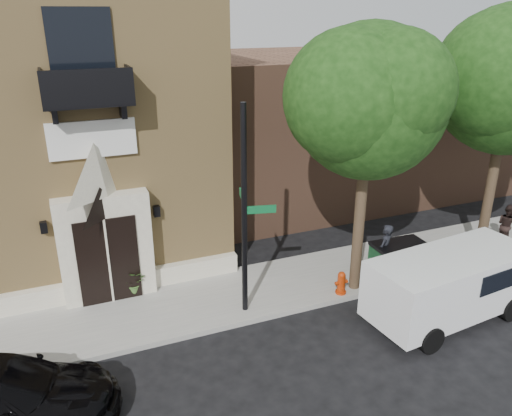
{
  "coord_description": "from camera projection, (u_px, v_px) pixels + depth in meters",
  "views": [
    {
      "loc": [
        -1.92,
        -10.84,
        8.09
      ],
      "look_at": [
        3.36,
        2.0,
        2.6
      ],
      "focal_mm": 35.0,
      "sensor_mm": 36.0,
      "label": 1
    }
  ],
  "objects": [
    {
      "name": "cargo_van",
      "position": [
        454.0,
        282.0,
        13.81
      ],
      "size": [
        4.97,
        2.41,
        1.96
      ],
      "rotation": [
        0.0,
        0.0,
        0.1
      ],
      "color": "white",
      "rests_on": "ground"
    },
    {
      "name": "dumpster",
      "position": [
        398.0,
        259.0,
        15.92
      ],
      "size": [
        1.75,
        1.05,
        1.12
      ],
      "rotation": [
        0.0,
        0.0,
        -0.05
      ],
      "color": "#0E361B",
      "rests_on": "sidewalk"
    },
    {
      "name": "pedestrian_near",
      "position": [
        384.0,
        251.0,
        15.76
      ],
      "size": [
        0.77,
        0.72,
        1.77
      ],
      "primitive_type": "imported",
      "rotation": [
        0.0,
        0.0,
        3.75
      ],
      "color": "black",
      "rests_on": "sidewalk"
    },
    {
      "name": "street_tree_left",
      "position": [
        372.0,
        101.0,
        13.25
      ],
      "size": [
        4.97,
        4.38,
        7.77
      ],
      "color": "#38281C",
      "rests_on": "sidewalk"
    },
    {
      "name": "ground",
      "position": [
        166.0,
        345.0,
        12.98
      ],
      "size": [
        120.0,
        120.0,
        0.0
      ],
      "primitive_type": "plane",
      "color": "black",
      "rests_on": "ground"
    },
    {
      "name": "fire_hydrant",
      "position": [
        341.0,
        283.0,
        14.95
      ],
      "size": [
        0.41,
        0.33,
        0.72
      ],
      "color": "#A62C08",
      "rests_on": "sidewalk"
    },
    {
      "name": "neighbour_building",
      "position": [
        368.0,
        121.0,
        23.78
      ],
      "size": [
        18.0,
        8.0,
        6.4
      ],
      "primitive_type": "cube",
      "color": "brown",
      "rests_on": "ground"
    },
    {
      "name": "planter",
      "position": [
        134.0,
        282.0,
        14.91
      ],
      "size": [
        0.89,
        0.83,
        0.81
      ],
      "primitive_type": "imported",
      "rotation": [
        0.0,
        0.0,
        -0.32
      ],
      "color": "#467430",
      "rests_on": "sidewalk"
    },
    {
      "name": "street_sign",
      "position": [
        245.0,
        213.0,
        13.21
      ],
      "size": [
        0.92,
        1.06,
        5.88
      ],
      "rotation": [
        0.0,
        0.0,
        -0.23
      ],
      "color": "black",
      "rests_on": "sidewalk"
    },
    {
      "name": "sidewalk",
      "position": [
        188.0,
        305.0,
        14.6
      ],
      "size": [
        42.0,
        3.0,
        0.15
      ],
      "primitive_type": "cube",
      "color": "gray",
      "rests_on": "ground"
    },
    {
      "name": "church",
      "position": [
        19.0,
        120.0,
        17.06
      ],
      "size": [
        12.2,
        11.01,
        9.3
      ],
      "color": "tan",
      "rests_on": "ground"
    },
    {
      "name": "pedestrian_far",
      "position": [
        507.0,
        226.0,
        17.84
      ],
      "size": [
        0.74,
        0.87,
        1.59
      ],
      "primitive_type": "imported",
      "rotation": [
        0.0,
        0.0,
        1.38
      ],
      "color": "black",
      "rests_on": "sidewalk"
    }
  ]
}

